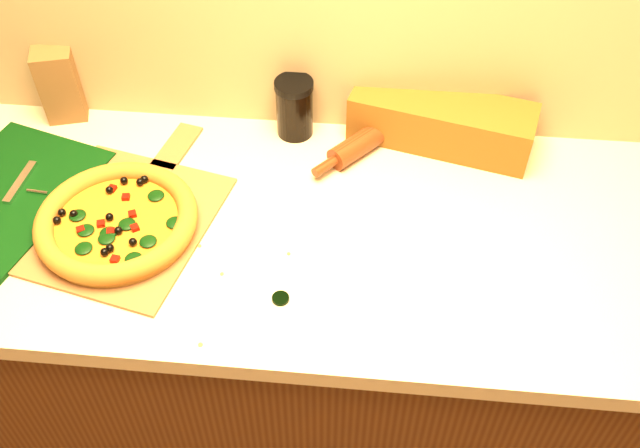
% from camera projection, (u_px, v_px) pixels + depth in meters
% --- Properties ---
extents(cabinet, '(2.80, 0.65, 0.86)m').
position_uv_depth(cabinet, '(322.00, 354.00, 1.78)').
color(cabinet, '#48230F').
rests_on(cabinet, ground).
extents(countertop, '(2.84, 0.68, 0.04)m').
position_uv_depth(countertop, '(323.00, 233.00, 1.45)').
color(countertop, beige).
rests_on(countertop, cabinet).
extents(pizza_peel, '(0.42, 0.54, 0.01)m').
position_uv_depth(pizza_peel, '(126.00, 217.00, 1.45)').
color(pizza_peel, brown).
rests_on(pizza_peel, countertop).
extents(pizza, '(0.32, 0.32, 0.05)m').
position_uv_depth(pizza, '(117.00, 221.00, 1.41)').
color(pizza, '#A8662A').
rests_on(pizza, pizza_peel).
extents(cutting_board, '(0.39, 0.46, 0.03)m').
position_uv_depth(cutting_board, '(3.00, 197.00, 1.48)').
color(cutting_board, black).
rests_on(cutting_board, countertop).
extents(bottle_cap, '(0.04, 0.04, 0.01)m').
position_uv_depth(bottle_cap, '(281.00, 298.00, 1.31)').
color(bottle_cap, black).
rests_on(bottle_cap, countertop).
extents(rolling_pin, '(0.26, 0.29, 0.05)m').
position_uv_depth(rolling_pin, '(376.00, 134.00, 1.59)').
color(rolling_pin, '#54210E').
rests_on(rolling_pin, countertop).
extents(bread_bag, '(0.42, 0.22, 0.11)m').
position_uv_depth(bread_bag, '(441.00, 122.00, 1.57)').
color(bread_bag, brown).
rests_on(bread_bag, countertop).
extents(paper_bag, '(0.10, 0.09, 0.17)m').
position_uv_depth(paper_bag, '(60.00, 85.00, 1.61)').
color(paper_bag, brown).
rests_on(paper_bag, countertop).
extents(dark_jar, '(0.09, 0.09, 0.14)m').
position_uv_depth(dark_jar, '(295.00, 108.00, 1.58)').
color(dark_jar, black).
rests_on(dark_jar, countertop).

